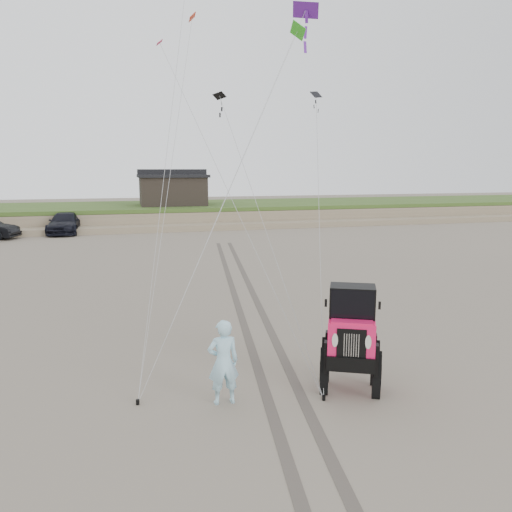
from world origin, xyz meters
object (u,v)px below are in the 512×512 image
at_px(cabin, 172,189).
at_px(jeep, 351,350).
at_px(truck_c, 65,223).
at_px(man, 223,362).

xyz_separation_m(cabin, jeep, (0.34, -38.00, -2.24)).
bearing_deg(jeep, cabin, 115.72).
bearing_deg(jeep, truck_c, 131.55).
relative_size(cabin, man, 3.32).
xyz_separation_m(truck_c, man, (6.52, -32.29, 0.14)).
relative_size(cabin, jeep, 1.19).
distance_m(cabin, jeep, 38.07).
xyz_separation_m(truck_c, jeep, (9.51, -32.43, 0.18)).
height_order(cabin, truck_c, cabin).
relative_size(truck_c, jeep, 1.06).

